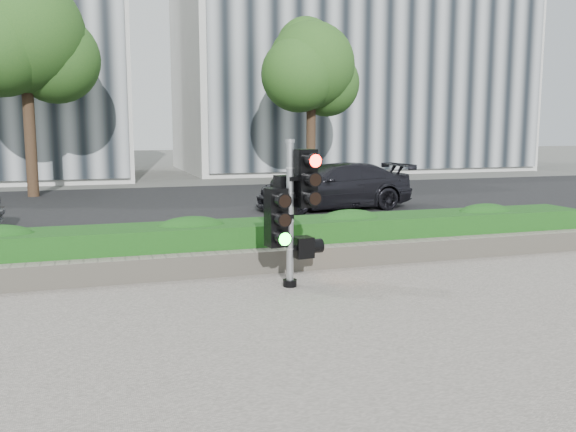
# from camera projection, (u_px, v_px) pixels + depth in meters

# --- Properties ---
(ground) EXTENTS (120.00, 120.00, 0.00)m
(ground) POSITION_uv_depth(u_px,v_px,m) (321.00, 306.00, 7.60)
(ground) COLOR #51514C
(ground) RESTS_ON ground
(sidewalk) EXTENTS (16.00, 11.00, 0.03)m
(sidewalk) POSITION_uv_depth(u_px,v_px,m) (424.00, 384.00, 5.24)
(sidewalk) COLOR #9E9389
(sidewalk) RESTS_ON ground
(road) EXTENTS (60.00, 13.00, 0.02)m
(road) POSITION_uv_depth(u_px,v_px,m) (193.00, 208.00, 17.02)
(road) COLOR black
(road) RESTS_ON ground
(curb) EXTENTS (60.00, 0.25, 0.12)m
(curb) POSITION_uv_depth(u_px,v_px,m) (256.00, 253.00, 10.56)
(curb) COLOR gray
(curb) RESTS_ON ground
(stone_wall) EXTENTS (12.00, 0.32, 0.34)m
(stone_wall) POSITION_uv_depth(u_px,v_px,m) (277.00, 260.00, 9.36)
(stone_wall) COLOR gray
(stone_wall) RESTS_ON sidewalk
(hedge) EXTENTS (12.00, 1.00, 0.68)m
(hedge) POSITION_uv_depth(u_px,v_px,m) (265.00, 242.00, 9.95)
(hedge) COLOR #2B7423
(hedge) RESTS_ON sidewalk
(building_right) EXTENTS (18.00, 10.00, 12.00)m
(building_right) POSITION_uv_depth(u_px,v_px,m) (346.00, 60.00, 33.65)
(building_right) COLOR #B7B7B2
(building_right) RESTS_ON ground
(tree_left) EXTENTS (4.61, 4.03, 7.34)m
(tree_left) POSITION_uv_depth(u_px,v_px,m) (24.00, 38.00, 19.24)
(tree_left) COLOR black
(tree_left) RESTS_ON ground
(tree_right) EXTENTS (4.10, 3.58, 6.53)m
(tree_right) POSITION_uv_depth(u_px,v_px,m) (310.00, 69.00, 23.29)
(tree_right) COLOR black
(tree_right) RESTS_ON ground
(traffic_signal) EXTENTS (0.72, 0.56, 2.03)m
(traffic_signal) POSITION_uv_depth(u_px,v_px,m) (291.00, 206.00, 8.34)
(traffic_signal) COLOR black
(traffic_signal) RESTS_ON sidewalk
(car_dark) EXTENTS (4.42, 1.99, 1.26)m
(car_dark) POSITION_uv_depth(u_px,v_px,m) (334.00, 186.00, 16.69)
(car_dark) COLOR black
(car_dark) RESTS_ON road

